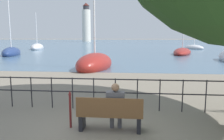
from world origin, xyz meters
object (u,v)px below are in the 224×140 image
sailboat_0 (11,52)px  seated_person_left (115,105)px  harbor_lighthouse (86,24)px  sailboat_5 (182,52)px  closed_umbrella (70,107)px  sailboat_2 (194,48)px  sailboat_3 (95,63)px  sailboat_4 (37,48)px  park_bench (110,115)px

sailboat_0 → seated_person_left: bearing=-72.5°
sailboat_0 → harbor_lighthouse: (-13.94, 112.90, 10.99)m
sailboat_5 → closed_umbrella: bearing=-91.1°
sailboat_2 → sailboat_5: size_ratio=1.14×
sailboat_3 → sailboat_4: sailboat_3 is taller
park_bench → harbor_lighthouse: harbor_lighthouse is taller
park_bench → sailboat_2: bearing=72.6°
seated_person_left → sailboat_5: sailboat_5 is taller
seated_person_left → sailboat_4: (-19.28, 38.01, -0.31)m
closed_umbrella → harbor_lighthouse: size_ratio=0.04×
park_bench → sailboat_4: bearing=116.7°
closed_umbrella → sailboat_5: 28.86m
sailboat_4 → sailboat_5: (26.85, -10.48, -0.08)m
park_bench → harbor_lighthouse: bearing=102.4°
sailboat_0 → harbor_lighthouse: 114.29m
park_bench → sailboat_5: size_ratio=0.19×
sailboat_3 → closed_umbrella: bearing=-75.1°
seated_person_left → closed_umbrella: seated_person_left is taller
sailboat_2 → harbor_lighthouse: size_ratio=0.41×
sailboat_4 → park_bench: bearing=-78.5°
park_bench → sailboat_0: bearing=124.8°
sailboat_0 → harbor_lighthouse: bearing=79.5°
sailboat_5 → harbor_lighthouse: harbor_lighthouse is taller
park_bench → sailboat_5: 28.67m
park_bench → seated_person_left: size_ratio=1.35×
closed_umbrella → seated_person_left: bearing=-1.6°
seated_person_left → harbor_lighthouse: 139.49m
seated_person_left → closed_umbrella: (-1.19, 0.03, -0.11)m
seated_person_left → sailboat_2: 44.86m
sailboat_4 → harbor_lighthouse: size_ratio=0.33×
seated_person_left → sailboat_2: (13.29, 42.84, -0.37)m
closed_umbrella → harbor_lighthouse: harbor_lighthouse is taller
seated_person_left → sailboat_3: size_ratio=0.10×
park_bench → sailboat_0: 27.97m
closed_umbrella → sailboat_5: sailboat_5 is taller
harbor_lighthouse → park_bench: bearing=-77.6°
closed_umbrella → sailboat_0: size_ratio=0.08×
seated_person_left → sailboat_5: 28.56m
park_bench → sailboat_3: size_ratio=0.14×
sailboat_2 → sailboat_4: sailboat_2 is taller
sailboat_3 → sailboat_4: 31.58m
park_bench → seated_person_left: 0.29m
harbor_lighthouse → seated_person_left: bearing=-77.5°
seated_person_left → sailboat_5: (7.58, 27.53, -0.39)m
harbor_lighthouse → sailboat_2: bearing=-65.0°
sailboat_3 → harbor_lighthouse: size_ratio=0.49×
park_bench → sailboat_4: (-19.14, 38.08, -0.06)m
sailboat_2 → seated_person_left: bearing=-129.4°
closed_umbrella → sailboat_0: sailboat_0 is taller
closed_umbrella → sailboat_3: bearing=96.8°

